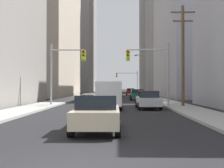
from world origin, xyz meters
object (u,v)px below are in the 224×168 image
traffic_signal_near_right (150,64)px  sedan_red (131,92)px  cargo_van_white (109,94)px  sedan_green (137,95)px  traffic_signal_near_left (66,64)px  sedan_beige (97,113)px  sedan_silver (148,100)px  traffic_signal_far_right (128,78)px  sedan_black (114,93)px

traffic_signal_near_right → sedan_red: bearing=90.9°
traffic_signal_near_right → cargo_van_white: bearing=-139.8°
sedan_green → traffic_signal_near_left: traffic_signal_near_left is taller
sedan_beige → sedan_silver: (3.33, 11.68, 0.00)m
cargo_van_white → sedan_silver: bearing=0.6°
traffic_signal_far_right → sedan_green: bearing=-89.5°
sedan_red → traffic_signal_near_right: (0.49, -32.81, 3.29)m
sedan_silver → sedan_red: same height
sedan_green → sedan_black: bearing=106.6°
cargo_van_white → traffic_signal_near_right: 5.63m
cargo_van_white → traffic_signal_near_right: bearing=40.2°
sedan_beige → sedan_red: 47.73m
cargo_van_white → sedan_green: 15.36m
cargo_van_white → traffic_signal_far_right: (3.03, 47.94, 2.84)m
cargo_van_white → traffic_signal_near_left: 5.98m
sedan_black → sedan_red: (3.28, 9.78, 0.00)m
sedan_black → cargo_van_white: bearing=-89.9°
sedan_silver → sedan_green: 14.96m
sedan_red → traffic_signal_near_left: size_ratio=0.70×
sedan_black → traffic_signal_near_left: 23.65m
sedan_beige → sedan_silver: same height
cargo_van_white → traffic_signal_near_right: (3.75, 3.16, 2.77)m
cargo_van_white → sedan_beige: size_ratio=1.24×
sedan_beige → traffic_signal_near_right: size_ratio=0.70×
sedan_green → traffic_signal_near_right: size_ratio=0.71×
cargo_van_white → sedan_beige: cargo_van_white is taller
traffic_signal_near_left → traffic_signal_far_right: 45.37m
traffic_signal_near_right → sedan_beige: bearing=-104.4°
sedan_silver → sedan_green: (0.04, 14.96, 0.00)m
sedan_silver → traffic_signal_far_right: traffic_signal_far_right is taller
sedan_beige → sedan_red: same height
sedan_silver → traffic_signal_near_left: size_ratio=0.70×
sedan_silver → traffic_signal_far_right: 48.02m
cargo_van_white → sedan_green: cargo_van_white is taller
sedan_green → sedan_red: 20.98m
traffic_signal_near_right → sedan_green: bearing=92.1°
sedan_black → traffic_signal_near_right: 23.57m
sedan_black → sedan_red: 10.32m
sedan_red → traffic_signal_near_right: 32.98m
sedan_silver → traffic_signal_far_right: (-0.23, 47.91, 3.36)m
traffic_signal_near_right → traffic_signal_near_left: bearing=-180.0°
cargo_van_white → sedan_silver: cargo_van_white is taller
traffic_signal_far_right → sedan_beige: bearing=-93.0°
cargo_van_white → sedan_red: 36.13m
sedan_silver → sedan_red: 35.94m
cargo_van_white → sedan_black: bearing=90.1°
traffic_signal_near_right → traffic_signal_far_right: same height
traffic_signal_near_left → sedan_silver: bearing=-22.5°
cargo_van_white → sedan_beige: bearing=-90.3°
sedan_black → traffic_signal_near_right: bearing=-80.7°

